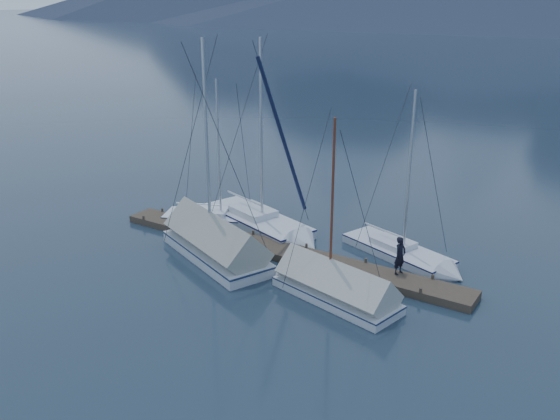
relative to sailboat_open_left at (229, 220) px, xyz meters
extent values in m
plane|color=black|center=(4.52, -4.06, -0.14)|extent=(1000.00, 1000.00, 0.00)
cube|color=#382D23|center=(4.52, -2.06, 0.03)|extent=(18.00, 1.50, 0.34)
cube|color=black|center=(-1.48, -2.06, -0.19)|extent=(3.00, 1.30, 0.30)
cube|color=black|center=(4.52, -2.06, -0.19)|extent=(3.00, 1.30, 0.30)
cube|color=black|center=(10.52, -2.06, -0.19)|extent=(3.00, 1.30, 0.30)
cylinder|color=#382D23|center=(-3.48, -1.36, 0.21)|extent=(0.12, 0.12, 0.35)
cylinder|color=#382D23|center=(-3.48, -2.76, 0.21)|extent=(0.12, 0.12, 0.35)
cylinder|color=#382D23|center=(-0.48, -1.36, 0.21)|extent=(0.12, 0.12, 0.35)
cylinder|color=#382D23|center=(-0.48, -2.76, 0.21)|extent=(0.12, 0.12, 0.35)
cylinder|color=#382D23|center=(2.52, -1.36, 0.21)|extent=(0.12, 0.12, 0.35)
cylinder|color=#382D23|center=(2.52, -2.76, 0.21)|extent=(0.12, 0.12, 0.35)
cylinder|color=#382D23|center=(5.52, -1.36, 0.21)|extent=(0.12, 0.12, 0.35)
cylinder|color=#382D23|center=(5.52, -2.76, 0.21)|extent=(0.12, 0.12, 0.35)
cylinder|color=#382D23|center=(8.52, -1.36, 0.21)|extent=(0.12, 0.12, 0.35)
cylinder|color=#382D23|center=(8.52, -2.76, 0.21)|extent=(0.12, 0.12, 0.35)
cylinder|color=#382D23|center=(11.52, -1.36, 0.21)|extent=(0.12, 0.12, 0.35)
cylinder|color=#382D23|center=(11.52, -2.76, 0.21)|extent=(0.12, 0.12, 0.35)
cube|color=silver|center=(-0.73, -0.31, -0.04)|extent=(5.58, 3.70, 0.58)
cube|color=silver|center=(-0.73, -0.31, -0.30)|extent=(4.54, 2.65, 0.27)
cube|color=#151F41|center=(-0.73, -0.31, 0.21)|extent=(5.64, 3.73, 0.05)
cone|color=silver|center=(2.09, 0.88, -0.04)|extent=(1.56, 1.94, 1.70)
cube|color=silver|center=(-0.97, -0.41, 0.39)|extent=(2.19, 1.86, 0.27)
cylinder|color=#B2B7BF|center=(-0.40, -0.17, 3.80)|extent=(0.11, 0.11, 7.08)
cylinder|color=#B2B7BF|center=(-1.54, -0.65, 0.79)|extent=(2.23, 1.00, 0.08)
cylinder|color=#26262B|center=(0.82, 0.35, 3.80)|extent=(1.06, 2.47, 7.09)
cube|color=silver|center=(1.45, 0.49, -0.01)|extent=(7.11, 4.27, 0.74)
cube|color=silver|center=(1.45, 0.49, -0.35)|extent=(5.83, 2.99, 0.34)
cube|color=#1A194D|center=(1.45, 0.49, 0.31)|extent=(7.19, 4.31, 0.07)
cone|color=silver|center=(5.14, -0.73, -0.01)|extent=(1.86, 2.44, 2.16)
cube|color=silver|center=(1.13, 0.60, 0.53)|extent=(2.74, 2.24, 0.34)
cylinder|color=#B2B7BF|center=(1.88, 0.35, 4.86)|extent=(0.13, 0.13, 9.00)
cylinder|color=#B2B7BF|center=(0.39, 0.85, 1.04)|extent=(2.91, 1.06, 0.10)
cylinder|color=#26262B|center=(3.48, -0.18, 4.86)|extent=(1.10, 3.23, 9.01)
cube|color=silver|center=(9.10, 0.84, -0.04)|extent=(5.71, 3.51, 0.60)
cube|color=silver|center=(9.10, 0.84, -0.31)|extent=(4.67, 2.47, 0.27)
cube|color=#161642|center=(9.10, 0.84, 0.22)|extent=(5.76, 3.55, 0.05)
cone|color=silver|center=(12.03, -0.20, -0.04)|extent=(1.51, 1.96, 1.73)
cube|color=silver|center=(8.84, 0.93, 0.40)|extent=(2.21, 1.82, 0.27)
cylinder|color=#B2B7BF|center=(9.44, 0.72, 3.87)|extent=(0.11, 0.11, 7.22)
cylinder|color=#B2B7BF|center=(8.25, 1.14, 0.80)|extent=(2.32, 0.89, 0.08)
cylinder|color=#26262B|center=(10.72, 0.27, 3.87)|extent=(0.93, 2.58, 7.23)
cube|color=silver|center=(8.71, -4.50, -0.04)|extent=(5.56, 3.00, 0.56)
cube|color=silver|center=(8.71, -4.50, -0.30)|extent=(4.60, 2.00, 0.26)
cube|color=#162343|center=(8.71, -4.50, 0.20)|extent=(5.62, 3.03, 0.05)
cone|color=silver|center=(5.76, -3.82, -0.04)|extent=(1.31, 1.96, 1.80)
cylinder|color=#592819|center=(8.38, -4.42, 3.64)|extent=(0.10, 0.10, 6.81)
cylinder|color=#592819|center=(9.54, -4.69, 0.75)|extent=(2.33, 0.60, 0.08)
cylinder|color=#26262B|center=(7.09, -4.13, 3.64)|extent=(0.61, 2.60, 6.82)
cube|color=#A5A49B|center=(8.71, -4.50, 0.58)|extent=(5.31, 2.97, 1.91)
cube|color=silver|center=(2.26, -3.93, -0.01)|extent=(6.81, 4.58, 0.76)
cube|color=silver|center=(2.26, -3.93, -0.35)|extent=(5.53, 3.26, 0.34)
cube|color=#162544|center=(2.26, -3.93, 0.31)|extent=(6.88, 4.63, 0.07)
cone|color=silver|center=(-1.19, -2.50, -0.01)|extent=(2.01, 2.52, 2.20)
cylinder|color=#B2B7BF|center=(1.83, -3.75, 4.96)|extent=(0.14, 0.14, 9.18)
cylinder|color=#B2B7BF|center=(3.32, -4.37, 1.06)|extent=(2.71, 1.20, 0.10)
cylinder|color=#26262B|center=(0.35, -3.14, 4.96)|extent=(1.27, 3.00, 9.19)
cube|color=gray|center=(2.26, -3.93, 0.83)|extent=(6.53, 4.50, 2.34)
imported|color=black|center=(10.16, -1.62, 1.01)|extent=(0.53, 0.68, 1.63)
camera|label=1|loc=(18.08, -23.18, 11.11)|focal=38.00mm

